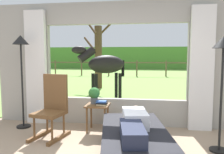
{
  "coord_description": "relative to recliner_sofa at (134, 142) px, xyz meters",
  "views": [
    {
      "loc": [
        0.63,
        -2.41,
        1.45
      ],
      "look_at": [
        0.0,
        1.8,
        1.05
      ],
      "focal_mm": 36.23,
      "sensor_mm": 36.0,
      "label": 1
    }
  ],
  "objects": [
    {
      "name": "curtain_panel_left",
      "position": [
        -2.17,
        1.38,
        0.98
      ],
      "size": [
        0.44,
        0.1,
        2.4
      ],
      "primitive_type": "cube",
      "color": "silver",
      "rests_on": "ground_plane"
    },
    {
      "name": "horse",
      "position": [
        -1.21,
        4.17,
        0.94
      ],
      "size": [
        1.72,
        1.24,
        1.73
      ],
      "rotation": [
        0.0,
        0.0,
        2.11
      ],
      "color": "black",
      "rests_on": "outdoor_pasture_lawn"
    },
    {
      "name": "potted_plant",
      "position": [
        -0.83,
        1.09,
        0.48
      ],
      "size": [
        0.22,
        0.22,
        0.32
      ],
      "color": "#4C5156",
      "rests_on": "side_table"
    },
    {
      "name": "reclining_person",
      "position": [
        -0.0,
        -0.05,
        0.3
      ],
      "size": [
        0.43,
        1.44,
        0.22
      ],
      "rotation": [
        0.0,
        0.0,
        0.16
      ],
      "color": "silver",
      "rests_on": "recliner_sofa"
    },
    {
      "name": "pasture_tree",
      "position": [
        -1.94,
        6.61,
        1.24
      ],
      "size": [
        1.28,
        1.27,
        2.95
      ],
      "color": "#4C3823",
      "rests_on": "outdoor_pasture_lawn"
    },
    {
      "name": "pasture_fence_line",
      "position": [
        -0.48,
        12.73,
        0.53
      ],
      "size": [
        16.1,
        0.1,
        1.1
      ],
      "color": "brown",
      "rests_on": "outdoor_pasture_lawn"
    },
    {
      "name": "floor_lamp_left",
      "position": [
        -2.3,
        1.03,
        1.28
      ],
      "size": [
        0.32,
        0.32,
        1.85
      ],
      "color": "black",
      "rests_on": "ground_plane"
    },
    {
      "name": "back_wall_with_window",
      "position": [
        -0.48,
        1.52,
        1.03
      ],
      "size": [
        5.2,
        0.12,
        2.55
      ],
      "color": "#9E998E",
      "rests_on": "ground_plane"
    },
    {
      "name": "floor_lamp_right",
      "position": [
        1.27,
        0.38,
        1.19
      ],
      "size": [
        0.32,
        0.32,
        1.74
      ],
      "color": "black",
      "rests_on": "ground_plane"
    },
    {
      "name": "recliner_sofa",
      "position": [
        0.0,
        0.0,
        0.0
      ],
      "size": [
        1.16,
        1.82,
        0.42
      ],
      "rotation": [
        0.0,
        0.0,
        0.16
      ],
      "color": "black",
      "rests_on": "ground_plane"
    },
    {
      "name": "rocking_chair",
      "position": [
        -1.49,
        0.62,
        0.33
      ],
      "size": [
        0.59,
        0.76,
        1.12
      ],
      "rotation": [
        0.0,
        0.0,
        -0.2
      ],
      "color": "brown",
      "rests_on": "ground_plane"
    },
    {
      "name": "outdoor_pasture_lawn",
      "position": [
        -0.48,
        12.42,
        -0.21
      ],
      "size": [
        36.0,
        21.68,
        0.02
      ],
      "primitive_type": "cube",
      "color": "#759E47",
      "rests_on": "ground_plane"
    },
    {
      "name": "distant_hill_ridge",
      "position": [
        -0.48,
        22.26,
        0.98
      ],
      "size": [
        36.0,
        2.0,
        2.4
      ],
      "primitive_type": "cube",
      "color": "#4C8433",
      "rests_on": "ground_plane"
    },
    {
      "name": "book_stack",
      "position": [
        -0.66,
        0.97,
        0.35
      ],
      "size": [
        0.21,
        0.16,
        0.09
      ],
      "color": "beige",
      "rests_on": "side_table"
    },
    {
      "name": "curtain_panel_right",
      "position": [
        1.21,
        1.38,
        0.98
      ],
      "size": [
        0.44,
        0.1,
        2.4
      ],
      "primitive_type": "cube",
      "color": "silver",
      "rests_on": "ground_plane"
    },
    {
      "name": "side_table",
      "position": [
        -0.75,
        1.03,
        0.21
      ],
      "size": [
        0.44,
        0.44,
        0.52
      ],
      "color": "brown",
      "rests_on": "ground_plane"
    }
  ]
}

